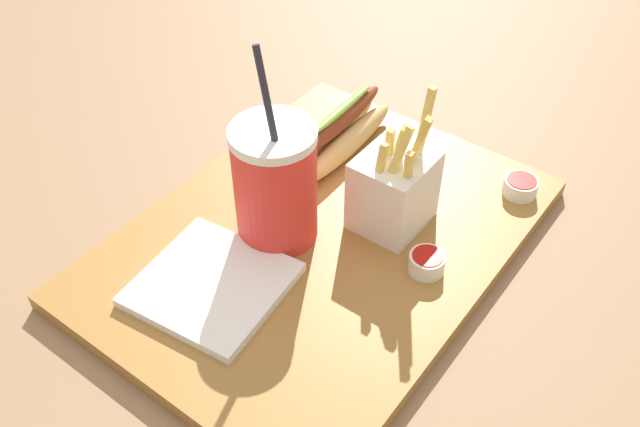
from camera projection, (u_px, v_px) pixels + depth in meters
ground_plane at (320, 253)px, 0.77m from camera, size 2.40×2.40×0.02m
food_tray at (320, 240)px, 0.76m from camera, size 0.49×0.36×0.02m
soda_cup at (275, 184)px, 0.71m from camera, size 0.09×0.09×0.22m
fries_basket at (394, 189)px, 0.74m from camera, size 0.08×0.07×0.17m
hot_dog_1 at (340, 133)px, 0.85m from camera, size 0.19×0.06×0.06m
ketchup_cup_1 at (427, 262)px, 0.71m from camera, size 0.04×0.04×0.02m
ketchup_cup_2 at (521, 186)px, 0.80m from camera, size 0.04×0.04×0.02m
napkin_stack at (212, 284)px, 0.69m from camera, size 0.15×0.15×0.01m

